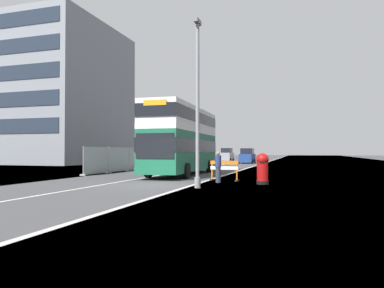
{
  "coord_description": "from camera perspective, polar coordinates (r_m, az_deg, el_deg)",
  "views": [
    {
      "loc": [
        7.45,
        -16.48,
        1.73
      ],
      "look_at": [
        0.58,
        5.46,
        2.2
      ],
      "focal_mm": 32.98,
      "sensor_mm": 36.0,
      "label": 1
    }
  ],
  "objects": [
    {
      "name": "double_decker_bus",
      "position": [
        25.99,
        -1.49,
        0.76
      ],
      "size": [
        3.16,
        11.52,
        4.89
      ],
      "color": "#196042",
      "rests_on": "ground"
    },
    {
      "name": "lamppost_foreground",
      "position": [
        16.71,
        0.9,
        5.82
      ],
      "size": [
        0.29,
        0.7,
        7.99
      ],
      "color": "gray",
      "rests_on": "ground"
    },
    {
      "name": "car_oncoming_near",
      "position": [
        44.91,
        1.1,
        -2.14
      ],
      "size": [
        1.97,
        4.11,
        2.08
      ],
      "color": "silver",
      "rests_on": "ground"
    },
    {
      "name": "bare_tree_far_verge_near",
      "position": [
        56.07,
        -3.66,
        -0.67
      ],
      "size": [
        2.93,
        2.77,
        4.15
      ],
      "color": "#4C3D2D",
      "rests_on": "ground"
    },
    {
      "name": "backdrop_office_block",
      "position": [
        59.46,
        -24.59,
        6.87
      ],
      "size": [
        25.9,
        18.04,
        19.87
      ],
      "color": "gray",
      "rests_on": "ground"
    },
    {
      "name": "ground",
      "position": [
        18.09,
        -5.14,
        -6.81
      ],
      "size": [
        140.0,
        280.0,
        0.1
      ],
      "color": "#424244"
    },
    {
      "name": "roadworks_barrier",
      "position": [
        20.69,
        5.25,
        -3.91
      ],
      "size": [
        1.69,
        0.6,
        1.17
      ],
      "color": "orange",
      "rests_on": "ground"
    },
    {
      "name": "bare_tree_far_verge_mid",
      "position": [
        58.14,
        -6.14,
        -1.04
      ],
      "size": [
        2.65,
        1.81,
        3.59
      ],
      "color": "#4C3D2D",
      "rests_on": "ground"
    },
    {
      "name": "car_receding_far",
      "position": [
        60.33,
        5.64,
        -1.81
      ],
      "size": [
        1.94,
        3.89,
        2.26
      ],
      "color": "gray",
      "rests_on": "ground"
    },
    {
      "name": "construction_site_fence",
      "position": [
        33.22,
        -8.82,
        -2.4
      ],
      "size": [
        0.44,
        17.2,
        2.1
      ],
      "color": "#A8AAAD",
      "rests_on": "ground"
    },
    {
      "name": "pedestrian_at_kerb",
      "position": [
        19.48,
        4.25,
        -3.71
      ],
      "size": [
        0.34,
        0.34,
        1.72
      ],
      "color": "#2D3342",
      "rests_on": "ground"
    },
    {
      "name": "red_pillar_postbox",
      "position": [
        18.82,
        11.33,
        -3.7
      ],
      "size": [
        0.65,
        0.65,
        1.63
      ],
      "color": "black",
      "rests_on": "ground"
    },
    {
      "name": "car_receding_mid",
      "position": [
        51.11,
        8.94,
        -1.98
      ],
      "size": [
        1.98,
        4.37,
        2.14
      ],
      "color": "navy",
      "rests_on": "ground"
    }
  ]
}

